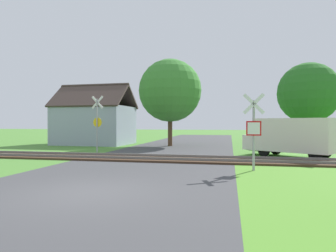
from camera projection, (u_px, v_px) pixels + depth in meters
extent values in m
plane|color=#4C8433|center=(88.00, 193.00, 8.45)|extent=(160.00, 160.00, 0.00)
cube|color=#424244|center=(114.00, 179.00, 10.41)|extent=(8.31, 80.00, 0.01)
cube|color=#422D1E|center=(155.00, 159.00, 16.08)|extent=(60.00, 2.60, 0.10)
cube|color=slate|center=(158.00, 155.00, 16.78)|extent=(60.00, 0.08, 0.12)
cube|color=slate|center=(152.00, 158.00, 15.38)|extent=(60.00, 0.08, 0.12)
cylinder|color=#9E9EA5|center=(254.00, 135.00, 12.36)|extent=(0.10, 0.10, 2.91)
cube|color=red|center=(254.00, 128.00, 12.29)|extent=(0.60, 0.06, 0.60)
cube|color=white|center=(254.00, 128.00, 12.27)|extent=(0.49, 0.04, 0.49)
cube|color=white|center=(254.00, 104.00, 12.28)|extent=(0.88, 0.08, 0.88)
cube|color=white|center=(254.00, 104.00, 12.28)|extent=(0.88, 0.08, 0.88)
cylinder|color=#9E9EA5|center=(97.00, 126.00, 19.96)|extent=(0.09, 0.09, 3.60)
cube|color=white|center=(97.00, 102.00, 20.00)|extent=(0.87, 0.13, 0.88)
cube|color=white|center=(97.00, 102.00, 20.00)|extent=(0.87, 0.13, 0.88)
cylinder|color=yellow|center=(97.00, 122.00, 20.02)|extent=(0.64, 0.10, 0.64)
cube|color=#99A3B7|center=(95.00, 125.00, 27.77)|extent=(6.55, 5.15, 3.49)
cube|color=#473833|center=(88.00, 95.00, 26.53)|extent=(6.82, 3.01, 2.26)
cube|color=#473833|center=(101.00, 97.00, 28.96)|extent=(6.82, 3.01, 2.26)
cube|color=brown|center=(112.00, 94.00, 27.34)|extent=(0.51, 0.51, 1.10)
cylinder|color=#513823|center=(308.00, 130.00, 28.22)|extent=(0.32, 0.32, 2.69)
sphere|color=#286B23|center=(308.00, 93.00, 28.18)|extent=(5.67, 5.67, 5.67)
cylinder|color=#513823|center=(170.00, 130.00, 25.59)|extent=(0.38, 0.38, 2.74)
sphere|color=#3D8433|center=(170.00, 91.00, 25.55)|extent=(5.35, 5.35, 5.35)
cube|color=silver|center=(294.00, 135.00, 17.14)|extent=(4.56, 3.88, 1.90)
cube|color=silver|center=(255.00, 142.00, 18.87)|extent=(1.57, 1.89, 0.90)
cube|color=#19232D|center=(260.00, 129.00, 18.60)|extent=(0.91, 1.38, 0.85)
cube|color=navy|center=(300.00, 140.00, 17.82)|extent=(3.17, 2.07, 0.16)
cylinder|color=black|center=(276.00, 149.00, 18.71)|extent=(0.67, 0.52, 0.68)
cylinder|color=black|center=(264.00, 151.00, 17.60)|extent=(0.67, 0.52, 0.68)
cylinder|color=black|center=(325.00, 152.00, 16.70)|extent=(0.67, 0.52, 0.68)
cylinder|color=black|center=(315.00, 154.00, 15.59)|extent=(0.67, 0.52, 0.68)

